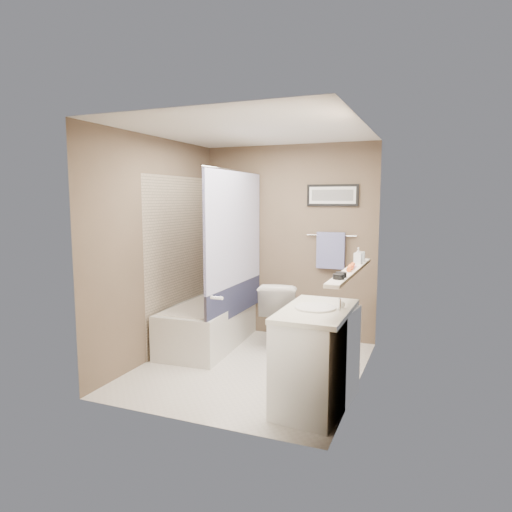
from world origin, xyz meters
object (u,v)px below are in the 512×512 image
at_px(bathtub, 209,324).
at_px(hair_brush_front, 350,268).
at_px(vanity, 317,360).
at_px(candle_bowl_near, 339,277).
at_px(hair_brush_back, 352,266).
at_px(soap_bottle, 358,256).
at_px(candle_bowl_far, 341,275).
at_px(toilet, 281,313).
at_px(glass_jar, 361,257).

bearing_deg(bathtub, hair_brush_front, -25.64).
bearing_deg(vanity, candle_bowl_near, -21.12).
xyz_separation_m(candle_bowl_near, hair_brush_back, (0.00, 0.60, 0.00)).
height_order(vanity, soap_bottle, soap_bottle).
xyz_separation_m(vanity, candle_bowl_near, (0.19, -0.09, 0.73)).
distance_m(bathtub, candle_bowl_far, 2.27).
bearing_deg(candle_bowl_near, hair_brush_back, 90.00).
bearing_deg(bathtub, candle_bowl_far, -35.13).
height_order(bathtub, toilet, toilet).
height_order(toilet, vanity, vanity).
bearing_deg(toilet, vanity, 109.08).
relative_size(candle_bowl_near, hair_brush_back, 0.41).
bearing_deg(glass_jar, vanity, -100.61).
distance_m(candle_bowl_near, candle_bowl_far, 0.10).
bearing_deg(bathtub, hair_brush_back, -22.13).
distance_m(bathtub, hair_brush_back, 2.08).
bearing_deg(candle_bowl_far, glass_jar, 90.00).
distance_m(toilet, hair_brush_front, 1.63).
bearing_deg(vanity, hair_brush_front, 69.48).
bearing_deg(toilet, glass_jar, 145.44).
height_order(toilet, hair_brush_front, hair_brush_front).
distance_m(hair_brush_back, glass_jar, 0.48).
bearing_deg(bathtub, toilet, 19.25).
bearing_deg(glass_jar, soap_bottle, -90.00).
xyz_separation_m(bathtub, toilet, (0.79, 0.33, 0.14)).
distance_m(toilet, hair_brush_back, 1.55).
distance_m(toilet, candle_bowl_near, 1.97).
distance_m(candle_bowl_far, glass_jar, 0.98).
bearing_deg(toilet, bathtub, 12.57).
xyz_separation_m(candle_bowl_far, hair_brush_front, (0.00, 0.37, 0.00)).
height_order(bathtub, soap_bottle, soap_bottle).
height_order(hair_brush_front, hair_brush_back, same).
relative_size(candle_bowl_near, soap_bottle, 0.57).
distance_m(vanity, glass_jar, 1.26).
bearing_deg(glass_jar, bathtub, 176.35).
bearing_deg(vanity, candle_bowl_far, 7.54).
bearing_deg(hair_brush_back, candle_bowl_far, -90.00).
relative_size(bathtub, candle_bowl_near, 16.67).
relative_size(toilet, hair_brush_front, 3.51).
distance_m(vanity, hair_brush_back, 0.91).
distance_m(candle_bowl_near, glass_jar, 1.08).
bearing_deg(soap_bottle, toilet, 148.24).
xyz_separation_m(hair_brush_back, glass_jar, (0.00, 0.48, 0.03)).
bearing_deg(hair_brush_front, vanity, -116.01).
xyz_separation_m(bathtub, vanity, (1.60, -1.10, 0.15)).
height_order(bathtub, vanity, vanity).
distance_m(bathtub, glass_jar, 2.01).
height_order(candle_bowl_far, glass_jar, glass_jar).
bearing_deg(hair_brush_back, vanity, -110.17).
distance_m(candle_bowl_near, hair_brush_back, 0.60).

